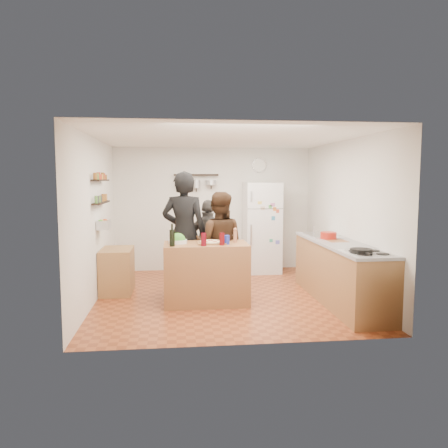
{
  "coord_description": "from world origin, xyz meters",
  "views": [
    {
      "loc": [
        -0.78,
        -6.82,
        1.87
      ],
      "look_at": [
        0.0,
        0.1,
        1.15
      ],
      "focal_mm": 35.0,
      "sensor_mm": 36.0,
      "label": 1
    }
  ],
  "objects": [
    {
      "name": "wine_glass_far",
      "position": [
        -0.1,
        -0.57,
        1.0
      ],
      "size": [
        0.08,
        0.08,
        0.18
      ],
      "primitive_type": "cylinder",
      "color": "#56070B",
      "rests_on": "prep_island"
    },
    {
      "name": "room_shell",
      "position": [
        0.0,
        0.39,
        1.25
      ],
      "size": [
        4.2,
        4.2,
        4.2
      ],
      "color": "brown",
      "rests_on": "ground"
    },
    {
      "name": "prep_island",
      "position": [
        -0.32,
        -0.37,
        0.46
      ],
      "size": [
        1.25,
        0.72,
        0.91
      ],
      "primitive_type": "cube",
      "color": "brown",
      "rests_on": "floor"
    },
    {
      "name": "pepper_mill",
      "position": [
        0.13,
        -0.32,
        1.0
      ],
      "size": [
        0.06,
        0.06,
        0.18
      ],
      "primitive_type": "cylinder",
      "color": "#A56445",
      "rests_on": "prep_island"
    },
    {
      "name": "spice_shelf_lower",
      "position": [
        -1.93,
        0.2,
        1.5
      ],
      "size": [
        0.12,
        1.0,
        0.02
      ],
      "primitive_type": "cube",
      "color": "black",
      "rests_on": "left_wall"
    },
    {
      "name": "salad_bowl",
      "position": [
        -0.74,
        -0.32,
        0.94
      ],
      "size": [
        0.28,
        0.28,
        0.06
      ],
      "primitive_type": "cylinder",
      "color": "silver",
      "rests_on": "prep_island"
    },
    {
      "name": "salt_canister",
      "position": [
        -0.02,
        -0.49,
        0.98
      ],
      "size": [
        0.08,
        0.08,
        0.13
      ],
      "primitive_type": "cylinder",
      "color": "#1C2A9A",
      "rests_on": "prep_island"
    },
    {
      "name": "pot_rack",
      "position": [
        -0.35,
        2.0,
        1.95
      ],
      "size": [
        0.9,
        0.04,
        0.04
      ],
      "primitive_type": "cube",
      "color": "black",
      "rests_on": "back_wall"
    },
    {
      "name": "person_back",
      "position": [
        -0.2,
        0.7,
        0.76
      ],
      "size": [
        0.96,
        0.74,
        1.51
      ],
      "primitive_type": "imported",
      "rotation": [
        0.0,
        0.0,
        2.65
      ],
      "color": "#2C2927",
      "rests_on": "floor"
    },
    {
      "name": "cutting_board",
      "position": [
        1.7,
        -0.36,
        0.91
      ],
      "size": [
        0.3,
        0.4,
        0.02
      ],
      "primitive_type": "cube",
      "color": "brown",
      "rests_on": "counter_run"
    },
    {
      "name": "spice_shelf_upper",
      "position": [
        -1.93,
        0.2,
        1.85
      ],
      "size": [
        0.12,
        1.0,
        0.02
      ],
      "primitive_type": "cube",
      "color": "black",
      "rests_on": "left_wall"
    },
    {
      "name": "stove_top",
      "position": [
        1.7,
        -1.5,
        0.91
      ],
      "size": [
        0.6,
        0.62,
        0.02
      ],
      "primitive_type": "cube",
      "color": "white",
      "rests_on": "counter_run"
    },
    {
      "name": "person_left",
      "position": [
        -0.64,
        0.17,
        1.0
      ],
      "size": [
        0.82,
        0.63,
        1.99
      ],
      "primitive_type": "imported",
      "rotation": [
        0.0,
        0.0,
        2.91
      ],
      "color": "black",
      "rests_on": "floor"
    },
    {
      "name": "side_table",
      "position": [
        -1.74,
        0.41,
        0.36
      ],
      "size": [
        0.5,
        0.8,
        0.73
      ],
      "primitive_type": "cube",
      "color": "#A77B46",
      "rests_on": "floor"
    },
    {
      "name": "person_center",
      "position": [
        -0.09,
        0.06,
        0.83
      ],
      "size": [
        0.93,
        0.79,
        1.67
      ],
      "primitive_type": "imported",
      "rotation": [
        0.0,
        0.0,
        2.92
      ],
      "color": "black",
      "rests_on": "floor"
    },
    {
      "name": "fridge",
      "position": [
        0.95,
        1.75,
        0.9
      ],
      "size": [
        0.7,
        0.68,
        1.8
      ],
      "primitive_type": "cube",
      "color": "white",
      "rests_on": "floor"
    },
    {
      "name": "sink",
      "position": [
        1.7,
        0.3,
        0.92
      ],
      "size": [
        0.5,
        0.8,
        0.03
      ],
      "primitive_type": "cube",
      "color": "silver",
      "rests_on": "counter_run"
    },
    {
      "name": "pizza",
      "position": [
        -0.24,
        -0.39,
        0.94
      ],
      "size": [
        0.34,
        0.34,
        0.02
      ],
      "primitive_type": "cylinder",
      "color": "beige",
      "rests_on": "pizza_board"
    },
    {
      "name": "wall_clock",
      "position": [
        0.95,
        2.08,
        2.15
      ],
      "size": [
        0.3,
        0.03,
        0.3
      ],
      "primitive_type": "cylinder",
      "rotation": [
        1.57,
        0.0,
        0.0
      ],
      "color": "silver",
      "rests_on": "back_wall"
    },
    {
      "name": "wine_bottle",
      "position": [
        -0.82,
        -0.59,
        1.03
      ],
      "size": [
        0.08,
        0.08,
        0.24
      ],
      "primitive_type": "cylinder",
      "color": "black",
      "rests_on": "prep_island"
    },
    {
      "name": "counter_run",
      "position": [
        1.7,
        -0.55,
        0.45
      ],
      "size": [
        0.63,
        2.63,
        0.9
      ],
      "primitive_type": "cube",
      "color": "#9E7042",
      "rests_on": "floor"
    },
    {
      "name": "produce_basket",
      "position": [
        -1.9,
        0.2,
        1.15
      ],
      "size": [
        0.18,
        0.35,
        0.14
      ],
      "primitive_type": "cube",
      "color": "silver",
      "rests_on": "left_wall"
    },
    {
      "name": "wine_glass_near",
      "position": [
        -0.37,
        -0.61,
        1.0
      ],
      "size": [
        0.08,
        0.08,
        0.19
      ],
      "primitive_type": "cylinder",
      "color": "#530711",
      "rests_on": "prep_island"
    },
    {
      "name": "pizza_board",
      "position": [
        -0.24,
        -0.39,
        0.92
      ],
      "size": [
        0.42,
        0.34,
        0.02
      ],
      "primitive_type": "cube",
      "color": "brown",
      "rests_on": "prep_island"
    },
    {
      "name": "red_bowl",
      "position": [
        1.65,
        -0.15,
        0.97
      ],
      "size": [
        0.25,
        0.25,
        0.11
      ],
      "primitive_type": "cylinder",
      "color": "#A71F13",
      "rests_on": "counter_run"
    },
    {
      "name": "skillet",
      "position": [
        1.6,
        -1.5,
        0.95
      ],
      "size": [
        0.28,
        0.28,
        0.05
      ],
      "primitive_type": "cylinder",
      "color": "black",
      "rests_on": "stove_top"
    }
  ]
}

